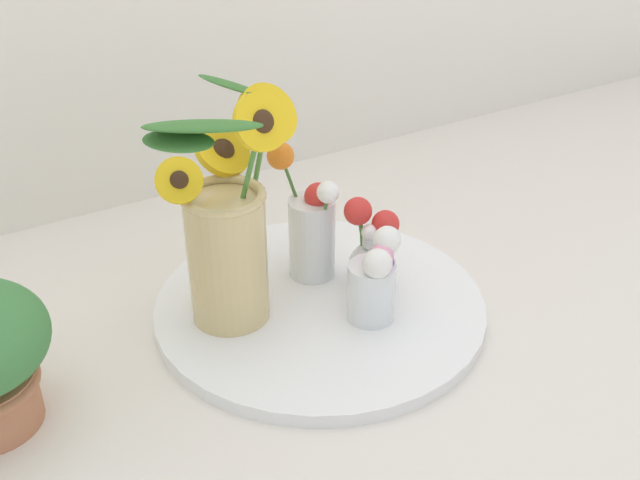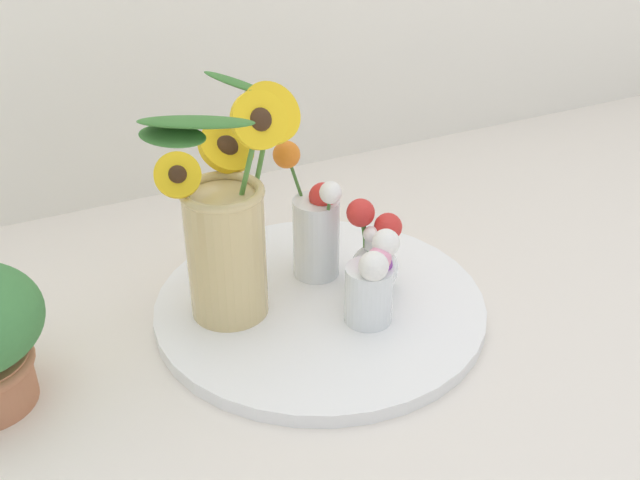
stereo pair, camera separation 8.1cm
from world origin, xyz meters
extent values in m
plane|color=silver|center=(0.00, 0.00, 0.00)|extent=(6.00, 6.00, 0.00)
cylinder|color=white|center=(-0.02, 0.04, 0.01)|extent=(0.49, 0.49, 0.02)
cylinder|color=#D1B77A|center=(-0.15, 0.08, 0.11)|extent=(0.11, 0.11, 0.19)
torus|color=#D1B77A|center=(-0.15, 0.08, 0.21)|extent=(0.12, 0.12, 0.01)
cylinder|color=#4C8438|center=(-0.12, 0.07, 0.20)|extent=(0.05, 0.05, 0.24)
cylinder|color=yellow|center=(-0.10, 0.04, 0.32)|extent=(0.09, 0.04, 0.09)
sphere|color=#382314|center=(-0.10, 0.04, 0.32)|extent=(0.03, 0.03, 0.03)
cylinder|color=#4C8438|center=(-0.14, 0.11, 0.15)|extent=(0.06, 0.07, 0.18)
cylinder|color=yellow|center=(-0.11, 0.14, 0.24)|extent=(0.09, 0.07, 0.08)
sphere|color=#382314|center=(-0.11, 0.14, 0.24)|extent=(0.03, 0.03, 0.03)
cylinder|color=#4C8438|center=(-0.09, 0.10, 0.19)|extent=(0.07, 0.02, 0.22)
cylinder|color=yellow|center=(-0.06, 0.11, 0.30)|extent=(0.10, 0.06, 0.10)
sphere|color=#382314|center=(-0.06, 0.11, 0.30)|extent=(0.04, 0.04, 0.04)
cylinder|color=#4C8438|center=(-0.18, 0.08, 0.15)|extent=(0.06, 0.02, 0.18)
cylinder|color=yellow|center=(-0.20, 0.08, 0.25)|extent=(0.07, 0.05, 0.07)
sphere|color=#382314|center=(-0.20, 0.08, 0.25)|extent=(0.03, 0.03, 0.03)
ellipsoid|color=#38702D|center=(-0.19, 0.02, 0.34)|extent=(0.15, 0.14, 0.03)
ellipsoid|color=#38702D|center=(-0.22, 0.03, 0.32)|extent=(0.09, 0.10, 0.02)
ellipsoid|color=#38702D|center=(-0.09, 0.15, 0.33)|extent=(0.10, 0.09, 0.04)
cylinder|color=white|center=(0.02, -0.03, 0.06)|extent=(0.07, 0.07, 0.09)
cylinder|color=#568E42|center=(0.02, -0.05, 0.08)|extent=(0.01, 0.01, 0.09)
sphere|color=white|center=(0.02, -0.05, 0.12)|extent=(0.04, 0.04, 0.04)
cylinder|color=#568E42|center=(0.03, -0.03, 0.09)|extent=(0.03, 0.01, 0.10)
sphere|color=white|center=(0.05, -0.03, 0.14)|extent=(0.04, 0.04, 0.04)
cylinder|color=#568E42|center=(0.03, -0.04, 0.08)|extent=(0.01, 0.01, 0.07)
sphere|color=purple|center=(0.04, -0.04, 0.11)|extent=(0.03, 0.03, 0.03)
cylinder|color=#568E42|center=(0.03, -0.03, 0.08)|extent=(0.02, 0.01, 0.06)
sphere|color=purple|center=(0.04, -0.03, 0.11)|extent=(0.04, 0.04, 0.04)
cylinder|color=#568E42|center=(0.03, -0.04, 0.09)|extent=(0.01, 0.01, 0.08)
sphere|color=pink|center=(0.03, -0.04, 0.12)|extent=(0.03, 0.03, 0.03)
sphere|color=white|center=(0.07, 0.03, 0.06)|extent=(0.07, 0.07, 0.07)
cylinder|color=white|center=(0.07, 0.03, 0.10)|extent=(0.03, 0.03, 0.02)
cylinder|color=#4C8438|center=(0.06, 0.05, 0.10)|extent=(0.02, 0.01, 0.10)
sphere|color=red|center=(0.05, 0.05, 0.15)|extent=(0.04, 0.04, 0.04)
cylinder|color=#4C8438|center=(0.08, 0.03, 0.09)|extent=(0.02, 0.03, 0.08)
sphere|color=red|center=(0.08, 0.02, 0.13)|extent=(0.04, 0.04, 0.04)
cylinder|color=#4C8438|center=(0.06, 0.05, 0.09)|extent=(0.01, 0.02, 0.10)
sphere|color=pink|center=(0.06, 0.06, 0.14)|extent=(0.03, 0.03, 0.03)
cylinder|color=#4C8438|center=(0.06, 0.03, 0.08)|extent=(0.01, 0.01, 0.07)
sphere|color=white|center=(0.06, 0.03, 0.12)|extent=(0.02, 0.02, 0.02)
cylinder|color=white|center=(0.01, 0.11, 0.08)|extent=(0.07, 0.07, 0.13)
cylinder|color=#427533|center=(0.00, 0.13, 0.13)|extent=(0.04, 0.05, 0.15)
sphere|color=orange|center=(-0.02, 0.15, 0.21)|extent=(0.04, 0.04, 0.04)
cylinder|color=#427533|center=(0.01, 0.08, 0.11)|extent=(0.01, 0.03, 0.13)
sphere|color=white|center=(0.01, 0.07, 0.18)|extent=(0.03, 0.03, 0.03)
cylinder|color=#427533|center=(0.02, 0.11, 0.10)|extent=(0.01, 0.01, 0.11)
sphere|color=red|center=(0.02, 0.11, 0.15)|extent=(0.04, 0.04, 0.04)
camera|label=1|loc=(-0.49, -0.74, 0.66)|focal=42.00mm
camera|label=2|loc=(-0.42, -0.78, 0.66)|focal=42.00mm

